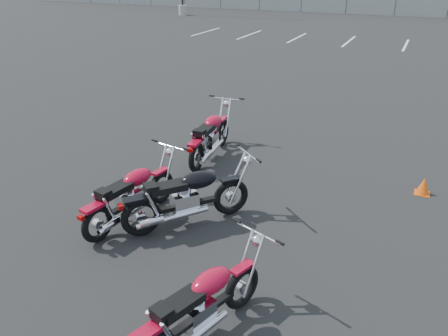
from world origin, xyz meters
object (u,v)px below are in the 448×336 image
at_px(motorcycle_front_red, 210,136).
at_px(motorcycle_third_red, 131,195).
at_px(motorcycle_second_black, 187,197).
at_px(motorcycle_rear_red, 200,307).

bearing_deg(motorcycle_front_red, motorcycle_third_red, -90.37).
relative_size(motorcycle_second_black, motorcycle_rear_red, 1.00).
distance_m(motorcycle_second_black, motorcycle_rear_red, 2.47).
bearing_deg(motorcycle_rear_red, motorcycle_third_red, 141.18).
xyz_separation_m(motorcycle_third_red, motorcycle_rear_red, (2.24, -1.80, -0.02)).
relative_size(motorcycle_front_red, motorcycle_rear_red, 1.12).
bearing_deg(motorcycle_rear_red, motorcycle_second_black, 122.50).
distance_m(motorcycle_front_red, motorcycle_second_black, 2.80).
distance_m(motorcycle_second_black, motorcycle_third_red, 0.96).
xyz_separation_m(motorcycle_front_red, motorcycle_second_black, (0.89, -2.66, 0.01)).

